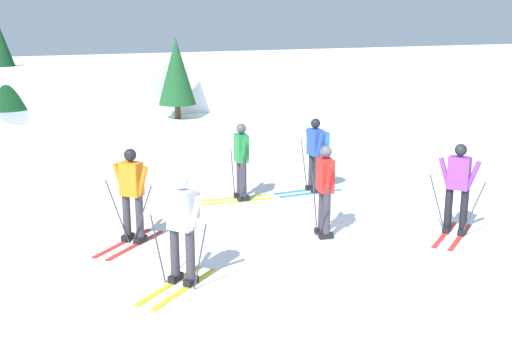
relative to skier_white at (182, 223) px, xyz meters
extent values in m
plane|color=white|center=(3.68, -0.62, -0.96)|extent=(120.00, 120.00, 0.00)
cube|color=white|center=(3.68, 19.40, 0.13)|extent=(80.00, 6.81, 2.17)
cube|color=gold|center=(-0.06, -0.21, -0.95)|extent=(1.35, 1.01, 0.02)
cube|color=gold|center=(-0.22, 0.01, -0.95)|extent=(1.35, 1.01, 0.02)
cube|color=black|center=(0.06, -0.13, -0.89)|extent=(0.28, 0.25, 0.10)
cube|color=black|center=(-0.10, 0.10, -0.89)|extent=(0.28, 0.25, 0.10)
cylinder|color=#38333D|center=(0.06, -0.13, -0.41)|extent=(0.14, 0.14, 0.85)
cylinder|color=#38333D|center=(-0.10, 0.10, -0.41)|extent=(0.14, 0.14, 0.85)
cube|color=white|center=(-0.02, -0.01, 0.21)|extent=(0.42, 0.45, 0.60)
cylinder|color=white|center=(0.11, -0.23, 0.20)|extent=(0.22, 0.26, 0.55)
cylinder|color=white|center=(-0.18, 0.18, 0.20)|extent=(0.22, 0.26, 0.55)
sphere|color=silver|center=(-0.02, -0.01, 0.64)|extent=(0.22, 0.22, 0.22)
cylinder|color=#38383D|center=(0.12, -0.38, -0.43)|extent=(0.17, 0.22, 1.06)
cylinder|color=#38383D|center=(-0.32, 0.23, -0.43)|extent=(0.17, 0.22, 1.06)
cube|color=#B7B2A3|center=(0.15, 0.11, 0.23)|extent=(0.31, 0.33, 0.40)
cube|color=#237AC6|center=(4.29, 3.34, -0.95)|extent=(1.60, 0.18, 0.02)
cube|color=#237AC6|center=(4.31, 3.62, -0.95)|extent=(1.60, 0.18, 0.02)
cube|color=black|center=(4.44, 3.33, -0.89)|extent=(0.27, 0.13, 0.10)
cube|color=black|center=(4.46, 3.61, -0.89)|extent=(0.27, 0.13, 0.10)
cylinder|color=#2D2D33|center=(4.44, 3.33, -0.41)|extent=(0.14, 0.14, 0.85)
cylinder|color=#2D2D33|center=(4.46, 3.61, -0.41)|extent=(0.14, 0.14, 0.85)
cube|color=#284CB7|center=(4.45, 3.47, 0.21)|extent=(0.26, 0.39, 0.60)
cylinder|color=#284CB7|center=(4.42, 3.22, 0.20)|extent=(0.10, 0.26, 0.55)
cylinder|color=#284CB7|center=(4.45, 3.72, 0.20)|extent=(0.10, 0.26, 0.55)
sphere|color=black|center=(4.45, 3.47, 0.64)|extent=(0.22, 0.22, 0.22)
cylinder|color=#38383D|center=(4.33, 3.15, -0.37)|extent=(0.04, 0.36, 1.17)
cylinder|color=#38383D|center=(4.37, 3.80, -0.37)|extent=(0.04, 0.36, 1.17)
cube|color=teal|center=(4.66, 3.46, 0.23)|extent=(0.19, 0.29, 0.40)
cube|color=red|center=(-0.22, 1.88, -0.95)|extent=(1.32, 1.05, 0.02)
cube|color=red|center=(-0.39, 2.10, -0.95)|extent=(1.32, 1.05, 0.02)
cube|color=black|center=(-0.10, 1.97, -0.89)|extent=(0.28, 0.25, 0.10)
cube|color=black|center=(-0.27, 2.19, -0.89)|extent=(0.28, 0.25, 0.10)
cylinder|color=#38333D|center=(-0.10, 1.97, -0.41)|extent=(0.14, 0.14, 0.85)
cylinder|color=#38333D|center=(-0.27, 2.19, -0.41)|extent=(0.14, 0.14, 0.85)
cube|color=orange|center=(-0.19, 2.08, 0.21)|extent=(0.42, 0.45, 0.60)
cylinder|color=orange|center=(-0.05, 1.87, 0.20)|extent=(0.23, 0.26, 0.55)
cylinder|color=orange|center=(-0.36, 2.27, 0.20)|extent=(0.23, 0.26, 0.55)
sphere|color=black|center=(-0.19, 2.08, 0.64)|extent=(0.22, 0.22, 0.22)
cylinder|color=#38383D|center=(-0.10, 1.81, -0.39)|extent=(0.31, 0.39, 1.13)
cylinder|color=#38383D|center=(-0.43, 2.23, -0.39)|extent=(0.31, 0.39, 1.13)
cube|color=gold|center=(2.50, 3.51, -0.95)|extent=(1.60, 0.32, 0.02)
cube|color=gold|center=(2.54, 3.78, -0.95)|extent=(1.60, 0.32, 0.02)
cube|color=black|center=(2.65, 3.49, -0.89)|extent=(0.27, 0.16, 0.10)
cube|color=black|center=(2.69, 3.76, -0.89)|extent=(0.27, 0.16, 0.10)
cylinder|color=#38333D|center=(2.65, 3.49, -0.41)|extent=(0.14, 0.14, 0.85)
cylinder|color=#38333D|center=(2.69, 3.76, -0.41)|extent=(0.14, 0.14, 0.85)
cube|color=#23843D|center=(2.67, 3.62, 0.21)|extent=(0.29, 0.41, 0.60)
cylinder|color=#23843D|center=(2.61, 3.38, 0.20)|extent=(0.13, 0.27, 0.55)
cylinder|color=#23843D|center=(2.69, 3.87, 0.20)|extent=(0.13, 0.27, 0.55)
sphere|color=#4C4C56|center=(2.67, 3.62, 0.64)|extent=(0.22, 0.22, 0.22)
cylinder|color=#38383D|center=(2.52, 3.30, -0.41)|extent=(0.07, 0.32, 1.10)
cylinder|color=#38383D|center=(2.62, 3.98, -0.41)|extent=(0.07, 0.32, 1.10)
cube|color=silver|center=(2.82, 0.70, -0.95)|extent=(1.56, 0.52, 0.02)
cube|color=silver|center=(2.90, 0.97, -0.95)|extent=(1.56, 0.52, 0.02)
cube|color=black|center=(2.97, 0.66, -0.89)|extent=(0.28, 0.19, 0.10)
cube|color=black|center=(3.04, 0.93, -0.89)|extent=(0.28, 0.19, 0.10)
cylinder|color=#38333D|center=(2.97, 0.66, -0.41)|extent=(0.14, 0.14, 0.85)
cylinder|color=#38333D|center=(3.04, 0.93, -0.41)|extent=(0.14, 0.14, 0.85)
cube|color=red|center=(3.00, 0.79, 0.21)|extent=(0.33, 0.43, 0.60)
cylinder|color=red|center=(2.92, 0.56, 0.20)|extent=(0.16, 0.27, 0.55)
cylinder|color=red|center=(3.05, 1.04, 0.20)|extent=(0.16, 0.27, 0.55)
sphere|color=#4C4C56|center=(3.00, 0.79, 0.64)|extent=(0.22, 0.22, 0.22)
cylinder|color=#38383D|center=(2.83, 0.55, -0.40)|extent=(0.14, 0.43, 1.12)
cylinder|color=#38383D|center=(2.99, 1.09, -0.40)|extent=(0.14, 0.43, 1.12)
cube|color=red|center=(5.22, -0.36, -0.95)|extent=(1.38, 0.96, 0.02)
cube|color=red|center=(5.06, -0.13, -0.95)|extent=(1.38, 0.96, 0.02)
cube|color=black|center=(5.34, -0.28, -0.89)|extent=(0.28, 0.24, 0.10)
cube|color=black|center=(5.19, -0.05, -0.89)|extent=(0.28, 0.24, 0.10)
cylinder|color=black|center=(5.34, -0.28, -0.41)|extent=(0.14, 0.14, 0.85)
cylinder|color=black|center=(5.19, -0.05, -0.41)|extent=(0.14, 0.14, 0.85)
cube|color=purple|center=(5.27, -0.16, 0.21)|extent=(0.41, 0.45, 0.60)
cylinder|color=purple|center=(5.39, -0.38, 0.20)|extent=(0.22, 0.26, 0.55)
cylinder|color=purple|center=(5.11, 0.03, 0.20)|extent=(0.22, 0.26, 0.55)
sphere|color=black|center=(5.27, -0.16, 0.64)|extent=(0.22, 0.22, 0.22)
cylinder|color=#38383D|center=(5.36, -0.48, -0.41)|extent=(0.22, 0.32, 1.10)
cylinder|color=#38383D|center=(5.01, 0.04, -0.41)|extent=(0.22, 0.32, 1.10)
cylinder|color=#513823|center=(5.23, 15.06, -0.67)|extent=(0.23, 0.23, 0.57)
cone|color=#194C23|center=(5.23, 15.06, 0.92)|extent=(1.48, 1.48, 2.60)
cylinder|color=#513823|center=(-1.00, 16.65, -0.67)|extent=(0.18, 0.18, 0.58)
cone|color=#0F3819|center=(-1.00, 16.65, 1.19)|extent=(1.91, 1.91, 3.14)
camera|label=1|loc=(-2.91, -8.27, 2.96)|focal=43.40mm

